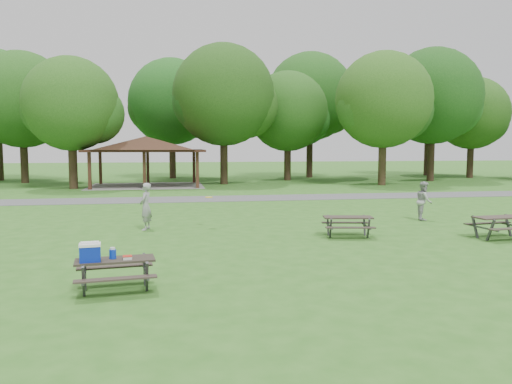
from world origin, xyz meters
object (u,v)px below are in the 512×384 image
object	(u,v)px
picnic_table_near	(107,261)
frisbee_thrower	(146,207)
picnic_table_middle	(348,221)
frisbee_catcher	(424,201)

from	to	relation	value
picnic_table_near	frisbee_thrower	bearing A→B (deg)	86.95
picnic_table_middle	frisbee_catcher	xyz separation A→B (m)	(4.37, 3.04, 0.28)
picnic_table_near	frisbee_thrower	xyz separation A→B (m)	(0.41, 7.74, 0.21)
picnic_table_near	picnic_table_middle	world-z (taller)	picnic_table_near
frisbee_catcher	frisbee_thrower	bearing A→B (deg)	113.65
picnic_table_near	frisbee_catcher	size ratio (longest dim) A/B	1.11
picnic_table_near	frisbee_thrower	distance (m)	7.75
picnic_table_near	picnic_table_middle	xyz separation A→B (m)	(7.16, 5.23, -0.13)
picnic_table_middle	picnic_table_near	bearing A→B (deg)	-143.84
picnic_table_near	frisbee_thrower	size ratio (longest dim) A/B	1.03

